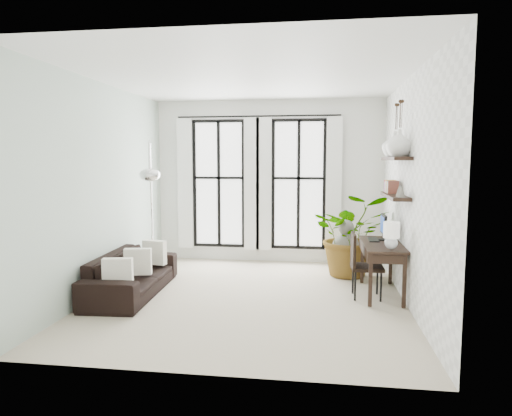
% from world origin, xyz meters
% --- Properties ---
extents(floor, '(5.00, 5.00, 0.00)m').
position_xyz_m(floor, '(0.00, 0.00, 0.00)').
color(floor, '#BAAD94').
rests_on(floor, ground).
extents(ceiling, '(5.00, 5.00, 0.00)m').
position_xyz_m(ceiling, '(0.00, 0.00, 3.20)').
color(ceiling, white).
rests_on(ceiling, wall_back).
extents(wall_left, '(0.00, 5.00, 5.00)m').
position_xyz_m(wall_left, '(-2.25, 0.00, 1.60)').
color(wall_left, '#AFC3B4').
rests_on(wall_left, floor).
extents(wall_right, '(0.00, 5.00, 5.00)m').
position_xyz_m(wall_right, '(2.25, 0.00, 1.60)').
color(wall_right, white).
rests_on(wall_right, floor).
extents(wall_back, '(4.50, 0.00, 4.50)m').
position_xyz_m(wall_back, '(0.00, 2.50, 1.60)').
color(wall_back, white).
rests_on(wall_back, floor).
extents(windows, '(3.26, 0.13, 2.65)m').
position_xyz_m(windows, '(-0.20, 2.43, 1.56)').
color(windows, white).
rests_on(windows, wall_back).
extents(wall_shelves, '(0.25, 1.30, 0.60)m').
position_xyz_m(wall_shelves, '(2.11, 0.44, 1.73)').
color(wall_shelves, black).
rests_on(wall_shelves, wall_right).
extents(sofa, '(0.93, 2.16, 0.62)m').
position_xyz_m(sofa, '(-1.80, -0.06, 0.31)').
color(sofa, black).
rests_on(sofa, floor).
extents(throw_pillows, '(0.40, 1.52, 0.40)m').
position_xyz_m(throw_pillows, '(-1.70, -0.06, 0.50)').
color(throw_pillows, white).
rests_on(throw_pillows, sofa).
extents(plant, '(1.37, 1.21, 1.45)m').
position_xyz_m(plant, '(1.57, 1.51, 0.73)').
color(plant, '#2D7228').
rests_on(plant, floor).
extents(desk, '(0.57, 1.34, 1.18)m').
position_xyz_m(desk, '(1.95, 0.35, 0.74)').
color(desk, black).
rests_on(desk, floor).
extents(desk_chair, '(0.46, 0.46, 0.96)m').
position_xyz_m(desk_chair, '(1.63, 0.23, 0.55)').
color(desk_chair, black).
rests_on(desk_chair, floor).
extents(arc_lamp, '(0.73, 1.42, 2.35)m').
position_xyz_m(arc_lamp, '(-1.70, 0.53, 1.81)').
color(arc_lamp, silver).
rests_on(arc_lamp, floor).
extents(buddha, '(0.55, 0.55, 0.99)m').
position_xyz_m(buddha, '(1.48, 1.52, 0.42)').
color(buddha, slate).
rests_on(buddha, floor).
extents(vase_a, '(0.37, 0.37, 0.38)m').
position_xyz_m(vase_a, '(2.11, 0.15, 2.27)').
color(vase_a, white).
rests_on(vase_a, shelf_upper).
extents(vase_b, '(0.37, 0.37, 0.38)m').
position_xyz_m(vase_b, '(2.11, 0.55, 2.27)').
color(vase_b, white).
rests_on(vase_b, shelf_upper).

